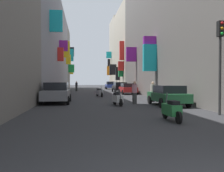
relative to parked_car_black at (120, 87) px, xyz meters
The scene contains 19 objects.
ground_plane 5.02m from the parked_car_black, 136.31° to the right, with size 140.00×140.00×0.00m, color #2D2D30.
building_left_mid_a 13.03m from the parked_car_black, behind, with size 7.21×33.85×13.49m.
building_left_mid_b 25.29m from the parked_car_black, 118.07° to the left, with size 7.32×9.76×13.50m.
building_right_near 17.23m from the parked_car_black, 73.65° to the right, with size 7.31×36.80×15.93m.
building_right_mid_a 13.34m from the parked_car_black, 67.29° to the left, with size 7.39×14.29×15.48m.
building_right_mid_b 23.70m from the parked_car_black, 78.75° to the left, with size 7.21×8.91×16.17m.
parked_car_black is the anchor object (origin of this frame).
parked_car_green 20.08m from the parked_car_black, 89.67° to the right, with size 1.91×4.00×1.35m.
parked_car_blue 13.65m from the parked_car_black, 89.45° to the left, with size 1.87×3.93×1.54m.
parked_car_grey 18.78m from the parked_car_black, 113.42° to the right, with size 2.01×4.21×1.54m.
parked_car_red 5.58m from the parked_car_black, 88.34° to the right, with size 1.92×4.05×1.36m.
scooter_red 11.78m from the parked_car_black, 127.37° to the right, with size 0.52×1.80×1.13m.
scooter_silver 10.85m from the parked_car_black, 110.26° to the right, with size 0.73×1.86×1.13m.
scooter_white 19.87m from the parked_car_black, 99.31° to the right, with size 0.62×1.77×1.13m.
scooter_green 26.20m from the parked_car_black, 94.22° to the right, with size 0.47×1.93×1.13m.
pedestrian_crossing 7.72m from the parked_car_black, 146.91° to the left, with size 0.54×0.54×1.61m.
pedestrian_near_left 18.79m from the parked_car_black, 95.67° to the right, with size 0.52×0.52×1.63m.
pedestrian_near_right 16.99m from the parked_car_black, 90.06° to the right, with size 0.48×0.48×1.60m.
traffic_light_near_corner 24.85m from the parked_car_black, 87.63° to the right, with size 0.26×0.34×4.52m.
Camera 1 is at (-2.00, -2.33, 1.64)m, focal length 39.18 mm.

